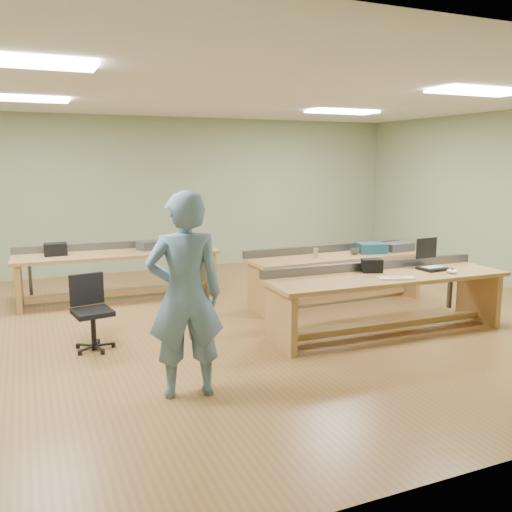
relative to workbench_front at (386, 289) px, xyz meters
The scene contains 21 objects.
floor 2.02m from the workbench_front, 143.30° to the left, with size 10.00×10.00×0.00m, color brown.
ceiling 3.11m from the workbench_front, 143.30° to the left, with size 10.00×10.00×0.00m, color silver.
wall_back 5.47m from the workbench_front, 106.75° to the left, with size 10.00×0.04×3.00m, color gray.
wall_front 3.37m from the workbench_front, 118.62° to the right, with size 10.00×0.04×3.00m, color gray.
fluor_panels 3.09m from the workbench_front, 143.30° to the left, with size 6.20×3.50×0.03m.
workbench_front is the anchor object (origin of this frame).
workbench_mid 1.50m from the workbench_front, 82.97° to the left, with size 2.83×0.83×0.86m.
workbench_back 4.17m from the workbench_front, 132.67° to the left, with size 3.12×0.92×0.86m.
person 2.97m from the workbench_front, 164.04° to the right, with size 0.70×0.46×1.91m, color slate.
laptop_base 0.77m from the workbench_front, ahead, with size 0.34×0.28×0.04m, color black.
laptop_screen 0.87m from the workbench_front, 10.98° to the left, with size 0.34×0.02×0.27m, color black.
keyboard 0.34m from the workbench_front, 100.95° to the right, with size 0.43×0.14×0.02m, color silver.
trackball_mouse 0.88m from the workbench_front, 17.83° to the right, with size 0.12×0.14×0.06m, color white.
camera_bag 0.35m from the workbench_front, 113.01° to the left, with size 0.25×0.16×0.17m, color black.
task_chair 3.60m from the workbench_front, 166.67° to the left, with size 0.54×0.54×0.87m.
parts_bin_teal 1.67m from the workbench_front, 61.38° to the left, with size 0.43×0.32×0.15m, color #163C49.
parts_bin_grey 1.94m from the workbench_front, 48.48° to the left, with size 0.46×0.29×0.13m, color #343436.
mug 1.50m from the workbench_front, 72.21° to the left, with size 0.13×0.13×0.10m, color #343436.
drinks_can 1.49m from the workbench_front, 97.87° to the left, with size 0.07×0.07×0.13m, color silver.
storage_box_back 4.87m from the workbench_front, 140.16° to the left, with size 0.33×0.23×0.19m, color black.
tray_back 3.89m from the workbench_front, 126.81° to the left, with size 0.33×0.25×0.13m, color #343436.
Camera 1 is at (-2.57, -6.61, 2.17)m, focal length 38.00 mm.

